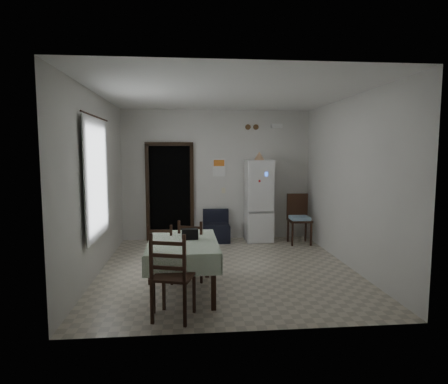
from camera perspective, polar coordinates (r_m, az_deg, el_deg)
name	(u,v)px	position (r m, az deg, el deg)	size (l,w,h in m)	color
ground	(227,268)	(6.47, 0.42, -11.56)	(4.50, 4.50, 0.00)	#AFA58F
ceiling	(227,94)	(6.24, 0.44, 14.75)	(4.20, 4.50, 0.02)	white
wall_back	(217,175)	(8.42, -1.11, 2.61)	(4.20, 0.02, 2.90)	silver
wall_front	(248,201)	(3.97, 3.70, -1.31)	(4.20, 0.02, 2.90)	silver
wall_left	(97,184)	(6.33, -18.85, 1.14)	(0.02, 4.50, 2.90)	silver
wall_right	(349,182)	(6.73, 18.53, 1.42)	(0.02, 4.50, 2.90)	silver
doorway	(170,192)	(8.64, -8.16, 0.05)	(1.06, 0.52, 2.22)	black
window_recess	(90,179)	(6.14, -19.77, 1.90)	(0.10, 1.20, 1.60)	silver
curtain	(97,179)	(6.11, -18.77, 1.92)	(0.02, 1.45, 1.85)	beige
curtain_rod	(96,117)	(6.12, -18.98, 10.82)	(0.02, 0.02, 1.60)	black
calendar	(219,167)	(8.40, -0.76, 3.76)	(0.28, 0.02, 0.40)	white
calendar_image	(219,163)	(8.40, -0.76, 4.44)	(0.24, 0.01, 0.14)	orange
light_switch	(223,190)	(8.45, -0.08, 0.24)	(0.08, 0.02, 0.12)	beige
vent_left	(248,127)	(8.49, 3.67, 9.85)	(0.12, 0.12, 0.03)	brown
vent_right	(256,127)	(8.52, 4.88, 9.83)	(0.12, 0.12, 0.03)	brown
emergency_light	(277,126)	(8.59, 8.05, 9.96)	(0.25, 0.07, 0.09)	white
fridge	(259,201)	(8.27, 5.32, -1.34)	(0.58, 0.58, 1.79)	silver
tan_cone	(259,156)	(8.11, 5.39, 5.51)	(0.22, 0.22, 0.18)	tan
navy_seat	(216,226)	(8.24, -1.18, -5.21)	(0.57, 0.55, 0.69)	black
corner_chair	(299,219)	(8.18, 11.43, -4.10)	(0.46, 0.46, 1.06)	black
dining_table	(183,267)	(5.33, -6.25, -11.27)	(0.94, 1.43, 0.74)	#B4C7AA
black_bag	(190,234)	(5.30, -5.23, -6.39)	(0.22, 0.13, 0.15)	black
dining_chair_far_left	(162,252)	(5.82, -9.42, -9.02)	(0.39, 0.39, 0.90)	black
dining_chair_far_right	(194,249)	(5.86, -4.64, -8.66)	(0.40, 0.40, 0.94)	black
dining_chair_near_head	(173,275)	(4.53, -7.71, -12.37)	(0.45, 0.45, 1.06)	black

